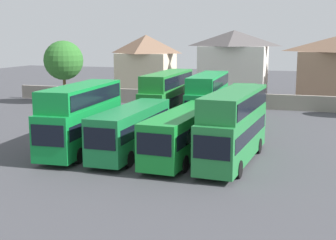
{
  "coord_description": "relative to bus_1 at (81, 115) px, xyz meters",
  "views": [
    {
      "loc": [
        10.6,
        -30.24,
        8.45
      ],
      "look_at": [
        0.0,
        3.0,
        2.12
      ],
      "focal_mm": 49.38,
      "sensor_mm": 36.0,
      "label": 1
    }
  ],
  "objects": [
    {
      "name": "house_terrace_left",
      "position": [
        -7.42,
        33.69,
        1.65
      ],
      "size": [
        7.8,
        6.67,
        8.68
      ],
      "color": "beige",
      "rests_on": "ground"
    },
    {
      "name": "bus_3",
      "position": [
        7.69,
        0.62,
        -0.89
      ],
      "size": [
        3.04,
        11.45,
        3.31
      ],
      "rotation": [
        0.0,
        0.0,
        -1.62
      ],
      "color": "#17892F",
      "rests_on": "ground"
    },
    {
      "name": "tree_behind_wall",
      "position": [
        -14.04,
        21.71,
        2.68
      ],
      "size": [
        4.93,
        4.93,
        7.94
      ],
      "color": "brown",
      "rests_on": "ground"
    },
    {
      "name": "bus_7",
      "position": [
        9.42,
        14.37,
        -0.81
      ],
      "size": [
        3.18,
        11.74,
        3.45
      ],
      "rotation": [
        0.0,
        0.0,
        -1.51
      ],
      "color": "#227F34",
      "rests_on": "ground"
    },
    {
      "name": "depot_boundary_wall",
      "position": [
        5.64,
        24.71,
        -1.88
      ],
      "size": [
        56.0,
        0.5,
        1.8
      ],
      "primitive_type": "cube",
      "color": "gray",
      "rests_on": "ground"
    },
    {
      "name": "ground",
      "position": [
        5.64,
        18.28,
        -2.78
      ],
      "size": [
        140.0,
        140.0,
        0.0
      ],
      "primitive_type": "plane",
      "color": "#424247"
    },
    {
      "name": "bus_4",
      "position": [
        11.23,
        0.35,
        -0.03
      ],
      "size": [
        3.17,
        10.68,
        4.88
      ],
      "rotation": [
        0.0,
        0.0,
        -1.64
      ],
      "color": "#227C39",
      "rests_on": "ground"
    },
    {
      "name": "house_terrace_centre",
      "position": [
        5.49,
        33.29,
        1.94
      ],
      "size": [
        9.21,
        6.5,
        9.28
      ],
      "color": "silver",
      "rests_on": "ground"
    },
    {
      "name": "bus_5",
      "position": [
        2.0,
        14.49,
        -0.04
      ],
      "size": [
        2.75,
        11.6,
        4.86
      ],
      "rotation": [
        0.0,
        0.0,
        -1.55
      ],
      "color": "#238733",
      "rests_on": "ground"
    },
    {
      "name": "bus_2",
      "position": [
        3.82,
        0.35,
        -0.83
      ],
      "size": [
        2.54,
        10.53,
        3.41
      ],
      "rotation": [
        0.0,
        0.0,
        -1.57
      ],
      "color": "#197A3C",
      "rests_on": "ground"
    },
    {
      "name": "bus_1",
      "position": [
        0.0,
        0.0,
        0.0
      ],
      "size": [
        3.21,
        10.25,
        4.94
      ],
      "rotation": [
        0.0,
        0.0,
        -1.51
      ],
      "color": "#108536",
      "rests_on": "ground"
    },
    {
      "name": "bus_6",
      "position": [
        6.16,
        14.78,
        -0.1
      ],
      "size": [
        3.05,
        10.88,
        4.74
      ],
      "rotation": [
        0.0,
        0.0,
        -1.53
      ],
      "color": "#158D40",
      "rests_on": "ground"
    },
    {
      "name": "house_terrace_right",
      "position": [
        18.72,
        34.57,
        1.54
      ],
      "size": [
        9.97,
        7.64,
        8.5
      ],
      "color": "#9E7A60",
      "rests_on": "ground"
    }
  ]
}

